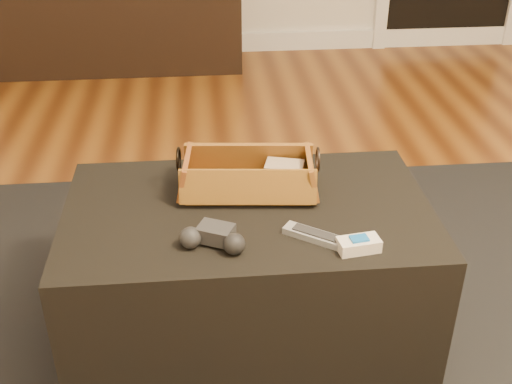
{
  "coord_description": "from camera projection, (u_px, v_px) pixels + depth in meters",
  "views": [
    {
      "loc": [
        -0.35,
        -1.4,
        1.35
      ],
      "look_at": [
        -0.22,
        0.06,
        0.49
      ],
      "focal_mm": 45.0,
      "sensor_mm": 36.0,
      "label": 1
    }
  ],
  "objects": [
    {
      "name": "area_rug",
      "position": [
        250.0,
        337.0,
        1.91
      ],
      "size": [
        2.6,
        2.0,
        0.01
      ],
      "primitive_type": "cube",
      "color": "black",
      "rests_on": "floor"
    },
    {
      "name": "ottoman",
      "position": [
        248.0,
        269.0,
        1.85
      ],
      "size": [
        1.0,
        0.6,
        0.42
      ],
      "primitive_type": "cube",
      "color": "black",
      "rests_on": "area_rug"
    },
    {
      "name": "tv_remote",
      "position": [
        241.0,
        186.0,
        1.79
      ],
      "size": [
        0.2,
        0.05,
        0.02
      ],
      "primitive_type": "cube",
      "rotation": [
        0.0,
        0.0,
        0.01
      ],
      "color": "black",
      "rests_on": "wicker_basket"
    },
    {
      "name": "baseboard",
      "position": [
        252.0,
        42.0,
        4.23
      ],
      "size": [
        5.0,
        0.04,
        0.12
      ],
      "primitive_type": "cube",
      "color": "white",
      "rests_on": "floor"
    },
    {
      "name": "silver_remote",
      "position": [
        319.0,
        237.0,
        1.6
      ],
      "size": [
        0.18,
        0.14,
        0.02
      ],
      "color": "#9B9EA2",
      "rests_on": "ottoman"
    },
    {
      "name": "wicker_basket",
      "position": [
        248.0,
        177.0,
        1.8
      ],
      "size": [
        0.4,
        0.24,
        0.14
      ],
      "color": "#AD6327",
      "rests_on": "ottoman"
    },
    {
      "name": "media_cabinet",
      "position": [
        116.0,
        19.0,
        3.85
      ],
      "size": [
        1.49,
        0.45,
        0.58
      ],
      "primitive_type": "cube",
      "color": "black",
      "rests_on": "floor"
    },
    {
      "name": "game_controller",
      "position": [
        214.0,
        238.0,
        1.57
      ],
      "size": [
        0.17,
        0.13,
        0.05
      ],
      "color": "#2B2B2D",
      "rests_on": "ottoman"
    },
    {
      "name": "cloth_bundle",
      "position": [
        284.0,
        173.0,
        1.82
      ],
      "size": [
        0.12,
        0.1,
        0.06
      ],
      "primitive_type": "cube",
      "rotation": [
        0.0,
        0.0,
        -0.27
      ],
      "color": "tan",
      "rests_on": "wicker_basket"
    },
    {
      "name": "floor",
      "position": [
        331.0,
        341.0,
        1.92
      ],
      "size": [
        5.0,
        5.5,
        0.01
      ],
      "primitive_type": "cube",
      "color": "brown",
      "rests_on": "ground"
    },
    {
      "name": "cream_gadget",
      "position": [
        359.0,
        244.0,
        1.56
      ],
      "size": [
        0.11,
        0.07,
        0.04
      ],
      "color": "silver",
      "rests_on": "ottoman"
    }
  ]
}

